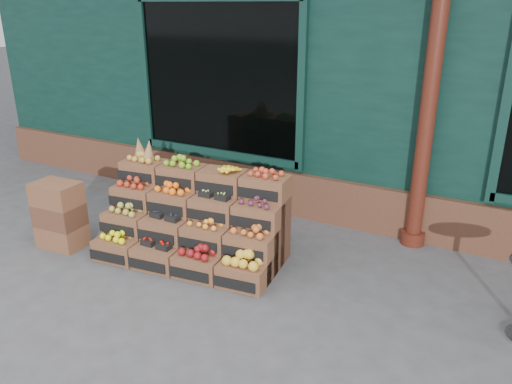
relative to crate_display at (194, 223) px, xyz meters
The scene contains 5 objects.
ground 1.14m from the crate_display, 31.42° to the right, with size 60.00×60.00×0.00m, color #47474A.
shop_facade 5.06m from the crate_display, 78.66° to the left, with size 12.00×6.24×4.80m.
crate_display is the anchor object (origin of this frame).
spare_crates 1.62m from the crate_display, 159.44° to the right, with size 0.55×0.40×0.79m.
shopkeeper 2.41m from the crate_display, 112.90° to the left, with size 0.77×0.51×2.12m, color #14481E.
Camera 1 is at (2.16, -3.59, 2.69)m, focal length 35.00 mm.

